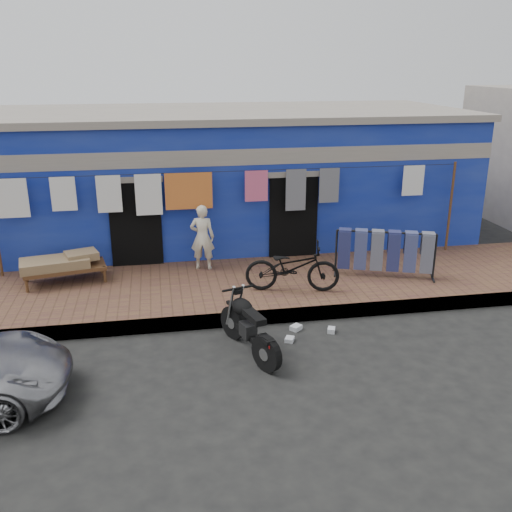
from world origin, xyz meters
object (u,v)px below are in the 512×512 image
Objects in this scene: bicycle at (292,262)px; motorcycle at (249,325)px; charpoy at (65,269)px; jeans_rack at (385,253)px; seated_person at (202,237)px.

bicycle reaches higher than motorcycle.
charpoy is at bearing 87.14° from bicycle.
seated_person is at bearing 163.19° from jeans_rack.
motorcycle is 0.91× the size of charpoy.
jeans_rack is at bearing 19.76° from motorcycle.
charpoy is (-2.83, -0.31, -0.43)m from seated_person.
bicycle is (1.60, -1.55, -0.12)m from seated_person.
bicycle is 2.27m from motorcycle.
seated_person is 3.52m from motorcycle.
seated_person is 0.78× the size of bicycle.
seated_person is 0.67× the size of jeans_rack.
motorcycle is at bearing 161.42° from bicycle.
motorcycle is at bearing 109.26° from seated_person.
bicycle reaches higher than charpoy.
bicycle is at bearing -15.61° from charpoy.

